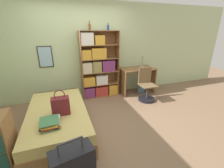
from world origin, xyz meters
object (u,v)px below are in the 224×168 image
at_px(handbag, 61,106).
at_px(bookcase, 98,68).
at_px(bottle_green, 89,27).
at_px(desk_lamp, 143,58).
at_px(book_stack_on_bed, 50,123).
at_px(bottle_brown, 108,27).
at_px(waste_bin, 141,89).
at_px(desk, 137,76).
at_px(desk_chair, 146,90).
at_px(bed, 58,119).

xyz_separation_m(handbag, bookcase, (1.05, 1.52, 0.22)).
bearing_deg(bottle_green, handbag, -119.40).
bearing_deg(desk_lamp, book_stack_on_bed, -145.83).
xyz_separation_m(bottle_brown, waste_bin, (0.99, -0.22, -1.80)).
distance_m(desk, desk_lamp, 0.58).
xyz_separation_m(bookcase, bottle_green, (-0.16, 0.05, 1.09)).
bearing_deg(bottle_green, desk_chair, -28.52).
height_order(book_stack_on_bed, bottle_brown, bottle_brown).
xyz_separation_m(bed, desk, (2.33, 1.17, 0.30)).
distance_m(book_stack_on_bed, waste_bin, 3.06).
height_order(book_stack_on_bed, bookcase, bookcase).
height_order(desk, waste_bin, desk).
bearing_deg(book_stack_on_bed, waste_bin, 32.91).
xyz_separation_m(desk, desk_chair, (-0.01, -0.57, -0.23)).
distance_m(bottle_green, bottle_brown, 0.50).
height_order(bed, desk_chair, desk_chair).
xyz_separation_m(bookcase, desk, (1.20, -0.12, -0.32)).
bearing_deg(bookcase, handbag, -124.58).
relative_size(desk_chair, waste_bin, 3.83).
xyz_separation_m(bed, bookcase, (1.13, 1.29, 0.61)).
height_order(bed, handbag, handbag).
relative_size(book_stack_on_bed, bottle_green, 1.70).
relative_size(bed, bookcase, 1.06).
bearing_deg(bed, book_stack_on_bed, -100.36).
bearing_deg(desk_chair, bottle_brown, 139.88).
bearing_deg(desk_chair, bottle_green, 151.48).
height_order(bottle_green, desk_lamp, bottle_green).
distance_m(bed, waste_bin, 2.69).
bearing_deg(bottle_green, waste_bin, -8.72).
relative_size(bed, handbag, 4.30).
bearing_deg(bottle_brown, handbag, -131.46).
bearing_deg(bottle_brown, bed, -137.61).
distance_m(bed, book_stack_on_bed, 0.61).
distance_m(bottle_green, desk, 1.97).
bearing_deg(desk_chair, handbag, -159.68).
bearing_deg(bookcase, bottle_green, 163.50).
bearing_deg(book_stack_on_bed, bottle_green, 60.46).
height_order(bed, desk, desk).
bearing_deg(bottle_green, desk_lamp, -2.50).
relative_size(desk_lamp, desk_chair, 0.45).
distance_m(handbag, waste_bin, 2.77).
bearing_deg(bottle_green, bottle_brown, -1.11).
bearing_deg(handbag, desk_lamp, 31.17).
bearing_deg(desk_lamp, bottle_green, 177.50).
bearing_deg(bed, desk_chair, 14.52).
relative_size(book_stack_on_bed, waste_bin, 1.64).
bearing_deg(bookcase, bed, -131.13).
distance_m(handbag, bottle_green, 2.23).
xyz_separation_m(bed, bottle_brown, (1.46, 1.33, 1.69)).
bearing_deg(desk_lamp, desk_chair, -109.46).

